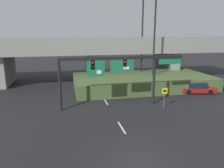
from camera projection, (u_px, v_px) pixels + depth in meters
ground_plane at (140, 158)px, 13.98m from camera, size 160.00×160.00×0.00m
lane_markings at (106, 102)px, 25.34m from camera, size 0.14×31.46×0.01m
signal_gantry at (118, 67)px, 22.68m from camera, size 13.36×0.44×5.43m
speed_limit_sign at (164, 95)px, 22.87m from camera, size 0.60×0.11×2.24m
highway_light_pole_near at (155, 23)px, 30.29m from camera, size 0.70×0.36×17.46m
highway_light_pole_far at (142, 38)px, 33.51m from camera, size 0.70×0.36×13.32m
overpass_bridge at (92, 50)px, 35.68m from camera, size 47.21×9.23×7.17m
grass_embankment at (142, 82)px, 31.61m from camera, size 19.44×9.30×1.76m
parked_sedan_near_right at (172, 87)px, 29.30m from camera, size 4.70×2.10×1.37m
parked_sedan_mid_right at (197, 88)px, 28.89m from camera, size 4.80×2.81×1.47m
parked_sedan_far_right at (209, 85)px, 30.51m from camera, size 5.00×2.78×1.45m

